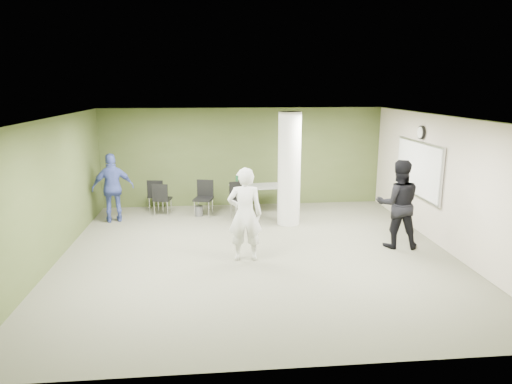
{
  "coord_description": "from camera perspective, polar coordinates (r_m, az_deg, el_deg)",
  "views": [
    {
      "loc": [
        -0.88,
        -8.92,
        3.41
      ],
      "look_at": [
        0.08,
        1.0,
        1.07
      ],
      "focal_mm": 32.0,
      "sensor_mm": 36.0,
      "label": 1
    }
  ],
  "objects": [
    {
      "name": "wall_clock",
      "position": [
        11.25,
        19.92,
        7.01
      ],
      "size": [
        0.06,
        0.32,
        0.32
      ],
      "color": "black",
      "rests_on": "wall_right_cream"
    },
    {
      "name": "ceiling",
      "position": [
        8.98,
        0.1,
        9.31
      ],
      "size": [
        8.0,
        8.0,
        0.0
      ],
      "primitive_type": "plane",
      "rotation": [
        3.14,
        0.0,
        0.0
      ],
      "color": "white",
      "rests_on": "wall_back"
    },
    {
      "name": "chair_table_right",
      "position": [
        11.87,
        -2.07,
        -0.68
      ],
      "size": [
        0.6,
        0.6,
        0.97
      ],
      "rotation": [
        0.0,
        0.0,
        0.29
      ],
      "color": "black",
      "rests_on": "floor"
    },
    {
      "name": "wastebasket",
      "position": [
        12.31,
        -7.2,
        -2.34
      ],
      "size": [
        0.24,
        0.24,
        0.27
      ],
      "primitive_type": "cylinder",
      "color": "#4C4C4C",
      "rests_on": "floor"
    },
    {
      "name": "wall_back",
      "position": [
        13.1,
        -1.62,
        4.37
      ],
      "size": [
        8.0,
        2.8,
        0.02
      ],
      "primitive_type": "cube",
      "rotation": [
        1.57,
        0.0,
        0.0
      ],
      "color": "#435026",
      "rests_on": "floor"
    },
    {
      "name": "chair_back_left",
      "position": [
        12.42,
        -11.73,
        -0.59
      ],
      "size": [
        0.51,
        0.51,
        0.88
      ],
      "rotation": [
        0.0,
        0.0,
        2.96
      ],
      "color": "black",
      "rests_on": "floor"
    },
    {
      "name": "wall_left",
      "position": [
        9.66,
        -24.24,
        0.01
      ],
      "size": [
        0.02,
        8.0,
        2.8
      ],
      "primitive_type": "cube",
      "color": "#435026",
      "rests_on": "floor"
    },
    {
      "name": "man_blue",
      "position": [
        12.08,
        -17.44,
        0.49
      ],
      "size": [
        1.11,
        0.69,
        1.76
      ],
      "primitive_type": "imported",
      "rotation": [
        0.0,
        0.0,
        3.41
      ],
      "color": "#3E4D9A",
      "rests_on": "floor"
    },
    {
      "name": "chair_table_left",
      "position": [
        12.27,
        -6.5,
        -0.37
      ],
      "size": [
        0.57,
        0.57,
        0.94
      ],
      "rotation": [
        0.0,
        0.0,
        -0.25
      ],
      "color": "black",
      "rests_on": "floor"
    },
    {
      "name": "column",
      "position": [
        11.26,
        4.17,
        2.88
      ],
      "size": [
        0.56,
        0.56,
        2.8
      ],
      "primitive_type": "cylinder",
      "color": "silver",
      "rests_on": "floor"
    },
    {
      "name": "wall_right_cream",
      "position": [
        10.36,
        22.69,
        0.98
      ],
      "size": [
        0.02,
        8.0,
        2.8
      ],
      "primitive_type": "cube",
      "color": "beige",
      "rests_on": "floor"
    },
    {
      "name": "woman_white",
      "position": [
        8.95,
        -1.39,
        -2.82
      ],
      "size": [
        0.71,
        0.48,
        1.88
      ],
      "primitive_type": "imported",
      "rotation": [
        0.0,
        0.0,
        3.09
      ],
      "color": "silver",
      "rests_on": "floor"
    },
    {
      "name": "chair_back_right",
      "position": [
        12.77,
        -12.3,
        -0.14
      ],
      "size": [
        0.53,
        0.53,
        0.91
      ],
      "rotation": [
        0.0,
        0.0,
        2.96
      ],
      "color": "black",
      "rests_on": "floor"
    },
    {
      "name": "folding_table",
      "position": [
        12.4,
        0.34,
        0.58
      ],
      "size": [
        1.64,
        0.86,
        1.0
      ],
      "rotation": [
        0.0,
        0.0,
        0.11
      ],
      "color": "#989893",
      "rests_on": "floor"
    },
    {
      "name": "man_black",
      "position": [
        10.14,
        17.33,
        -1.44
      ],
      "size": [
        1.03,
        0.86,
        1.9
      ],
      "primitive_type": "imported",
      "rotation": [
        0.0,
        0.0,
        2.98
      ],
      "color": "black",
      "rests_on": "floor"
    },
    {
      "name": "whiteboard",
      "position": [
        11.36,
        19.58,
        2.75
      ],
      "size": [
        0.05,
        2.3,
        1.3
      ],
      "color": "silver",
      "rests_on": "wall_right_cream"
    },
    {
      "name": "floor",
      "position": [
        9.59,
        0.09,
        -7.63
      ],
      "size": [
        8.0,
        8.0,
        0.0
      ],
      "primitive_type": "plane",
      "color": "#555644",
      "rests_on": "ground"
    }
  ]
}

